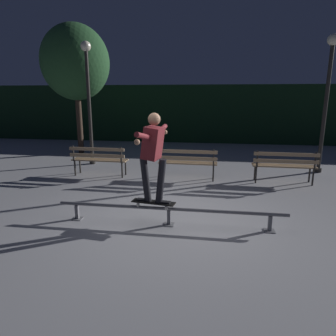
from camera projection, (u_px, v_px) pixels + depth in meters
The scene contains 11 objects.
ground_plane at pixel (171, 219), 5.69m from camera, with size 90.00×90.00×0.00m, color #99999E.
hedge_backdrop at pixel (200, 114), 15.02m from camera, with size 24.00×1.20×2.75m, color black.
grind_rail at pixel (169, 211), 5.37m from camera, with size 4.08×0.18×0.33m.
skateboard at pixel (153, 202), 5.37m from camera, with size 0.80×0.32×0.09m.
skateboarder at pixel (153, 150), 5.15m from camera, with size 0.63×1.39×1.56m.
park_bench_leftmost at pixel (99, 158), 8.59m from camera, with size 1.61×0.44×0.88m.
park_bench_left_center at pixel (187, 160), 8.22m from camera, with size 1.61×0.44×0.88m.
park_bench_right_center at pixel (285, 164), 7.85m from camera, with size 1.61×0.44×0.88m.
tree_far_left at pixel (75, 63), 11.43m from camera, with size 2.55×2.55×4.87m.
lamp_post_left at pixel (88, 88), 9.69m from camera, with size 0.32×0.32×3.90m.
lamp_post_right at pixel (328, 87), 8.58m from camera, with size 0.32×0.32×3.90m.
Camera 1 is at (0.74, -5.25, 2.25)m, focal length 32.43 mm.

